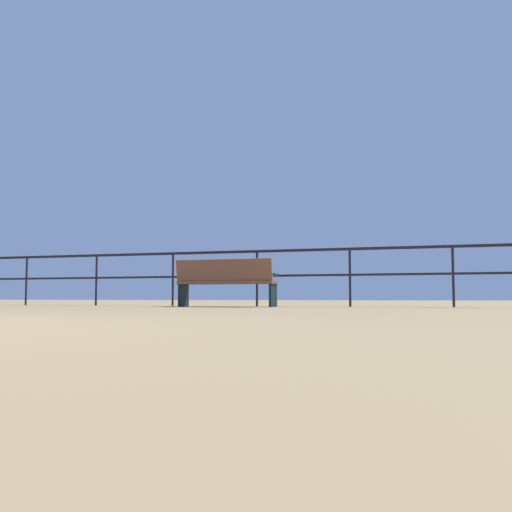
{
  "coord_description": "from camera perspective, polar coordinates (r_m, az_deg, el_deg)",
  "views": [
    {
      "loc": [
        3.22,
        -1.86,
        0.17
      ],
      "look_at": [
        0.14,
        7.86,
        0.92
      ],
      "focal_mm": 39.56,
      "sensor_mm": 36.0,
      "label": 1
    }
  ],
  "objects": [
    {
      "name": "pier_railing",
      "position": [
        10.73,
        0.1,
        -0.92
      ],
      "size": [
        21.19,
        0.05,
        1.07
      ],
      "color": "black",
      "rests_on": "ground_plane"
    },
    {
      "name": "bench_near_left",
      "position": [
        10.01,
        -3.1,
        -2.39
      ],
      "size": [
        1.79,
        0.57,
        0.84
      ],
      "color": "brown",
      "rests_on": "ground_plane"
    }
  ]
}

